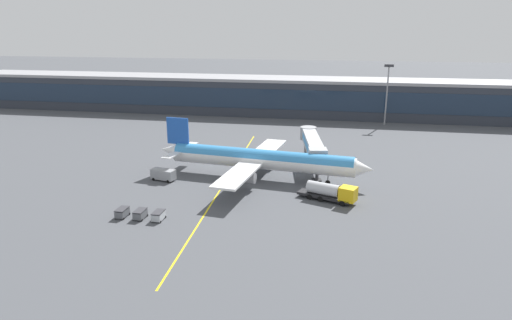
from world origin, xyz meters
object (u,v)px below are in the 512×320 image
(fuel_tanker, at_px, (331,192))
(baggage_cart_0, at_px, (122,212))
(crew_van, at_px, (164,174))
(baggage_cart_1, at_px, (140,214))
(baggage_cart_2, at_px, (159,216))
(main_airliner, at_px, (260,159))

(fuel_tanker, distance_m, baggage_cart_0, 36.26)
(crew_van, height_order, baggage_cart_0, crew_van)
(fuel_tanker, distance_m, crew_van, 34.29)
(fuel_tanker, relative_size, baggage_cart_1, 4.11)
(crew_van, height_order, baggage_cart_1, crew_van)
(fuel_tanker, bearing_deg, baggage_cart_2, -153.30)
(fuel_tanker, distance_m, baggage_cart_2, 30.46)
(baggage_cart_0, bearing_deg, baggage_cart_2, -0.82)
(baggage_cart_0, height_order, baggage_cart_2, same)
(baggage_cart_0, bearing_deg, baggage_cart_1, -0.82)
(crew_van, distance_m, baggage_cart_2, 20.10)
(fuel_tanker, xyz_separation_m, crew_van, (-33.89, 5.27, -0.43))
(fuel_tanker, height_order, baggage_cart_0, fuel_tanker)
(baggage_cart_2, bearing_deg, baggage_cart_1, 179.18)
(main_airliner, bearing_deg, fuel_tanker, -34.70)
(fuel_tanker, relative_size, baggage_cart_0, 4.11)
(crew_van, bearing_deg, baggage_cart_2, -70.57)
(main_airliner, distance_m, baggage_cart_0, 30.54)
(baggage_cart_0, distance_m, baggage_cart_1, 3.20)
(crew_van, relative_size, baggage_cart_2, 2.00)
(baggage_cart_0, distance_m, baggage_cart_2, 6.40)
(main_airliner, bearing_deg, baggage_cart_0, -128.14)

